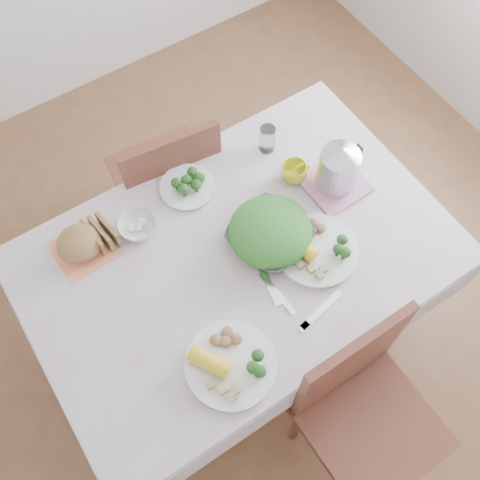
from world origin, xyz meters
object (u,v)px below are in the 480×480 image
chair_near (372,428)px  yellow_mug (294,172)px  chair_far (164,175)px  dinner_plate_left (231,365)px  salad_bowl (270,236)px  dinner_plate_right (316,251)px  electric_kettle (339,166)px  dining_table (239,296)px

chair_near → yellow_mug: (0.26, 0.88, 0.34)m
chair_far → dinner_plate_left: bearing=81.8°
salad_bowl → yellow_mug: bearing=36.8°
chair_far → dinner_plate_right: bearing=112.3°
yellow_mug → dinner_plate_right: bearing=-111.1°
chair_near → chair_far: bearing=93.1°
yellow_mug → electric_kettle: size_ratio=0.49×
salad_bowl → dinner_plate_right: (0.11, -0.13, -0.02)m
salad_bowl → chair_far: bearing=99.3°
chair_far → electric_kettle: 0.85m
chair_far → dinner_plate_left: (-0.26, -0.97, 0.31)m
dinner_plate_left → chair_near: bearing=-49.2°
dinner_plate_right → electric_kettle: electric_kettle is taller
chair_far → dinner_plate_left: chair_far is taller
electric_kettle → dinner_plate_left: bearing=-127.9°
dining_table → dinner_plate_left: 0.57m
chair_far → dinner_plate_right: size_ratio=3.14×
dinner_plate_left → dining_table: bearing=53.4°
chair_far → salad_bowl: bearing=106.0°
dinner_plate_right → electric_kettle: size_ratio=1.43×
salad_bowl → dinner_plate_left: size_ratio=0.93×
yellow_mug → electric_kettle: bearing=-44.2°
salad_bowl → yellow_mug: (0.23, 0.17, 0.01)m
chair_near → salad_bowl: 0.78m
dining_table → dinner_plate_left: bearing=-126.6°
dining_table → yellow_mug: 0.58m
yellow_mug → electric_kettle: (0.11, -0.11, 0.08)m
chair_near → electric_kettle: size_ratio=4.67×
dining_table → chair_far: chair_far is taller
dining_table → dinner_plate_left: size_ratio=4.67×
chair_near → salad_bowl: (0.02, 0.71, 0.33)m
chair_far → electric_kettle: (0.45, -0.59, 0.42)m
dining_table → chair_far: bearing=88.4°
dining_table → yellow_mug: bearing=24.1°
chair_near → salad_bowl: size_ratio=3.45×
dinner_plate_left → chair_far: bearing=75.1°
chair_near → chair_far: size_ratio=1.04×
salad_bowl → dinner_plate_right: 0.17m
dinner_plate_right → yellow_mug: bearing=68.9°
dining_table → salad_bowl: 0.44m
yellow_mug → dining_table: bearing=-155.9°
dining_table → yellow_mug: (0.36, 0.16, 0.43)m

